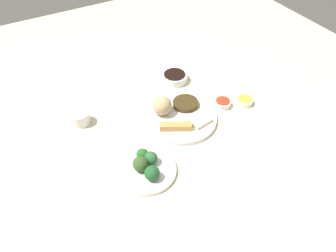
% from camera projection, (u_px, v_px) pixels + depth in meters
% --- Properties ---
extents(tabletop, '(2.20, 2.20, 0.02)m').
position_uv_depth(tabletop, '(166.00, 122.00, 1.30)').
color(tabletop, beige).
rests_on(tabletop, ground).
extents(main_plate, '(0.28, 0.28, 0.02)m').
position_uv_depth(main_plate, '(180.00, 118.00, 1.29)').
color(main_plate, white).
rests_on(main_plate, tabletop).
extents(rice_scoop, '(0.07, 0.07, 0.07)m').
position_uv_depth(rice_scoop, '(162.00, 105.00, 1.27)').
color(rice_scoop, tan).
rests_on(rice_scoop, main_plate).
extents(spring_roll, '(0.08, 0.12, 0.02)m').
position_uv_depth(spring_roll, '(175.00, 127.00, 1.22)').
color(spring_roll, '#D5984C').
rests_on(spring_roll, main_plate).
extents(crab_rangoon_wonton, '(0.08, 0.09, 0.01)m').
position_uv_depth(crab_rangoon_wonton, '(199.00, 119.00, 1.26)').
color(crab_rangoon_wonton, beige).
rests_on(crab_rangoon_wonton, main_plate).
extents(stir_fry_heap, '(0.10, 0.10, 0.02)m').
position_uv_depth(stir_fry_heap, '(186.00, 103.00, 1.33)').
color(stir_fry_heap, '#3E3015').
rests_on(stir_fry_heap, main_plate).
extents(broccoli_plate, '(0.20, 0.20, 0.01)m').
position_uv_depth(broccoli_plate, '(146.00, 170.00, 1.11)').
color(broccoli_plate, white).
rests_on(broccoli_plate, tabletop).
extents(broccoli_floret_0, '(0.05, 0.05, 0.05)m').
position_uv_depth(broccoli_floret_0, '(151.00, 158.00, 1.11)').
color(broccoli_floret_0, '#2A6534').
rests_on(broccoli_floret_0, broccoli_plate).
extents(broccoli_floret_1, '(0.05, 0.05, 0.05)m').
position_uv_depth(broccoli_floret_1, '(140.00, 164.00, 1.08)').
color(broccoli_floret_1, '#365627').
rests_on(broccoli_floret_1, broccoli_plate).
extents(broccoli_floret_2, '(0.05, 0.05, 0.05)m').
position_uv_depth(broccoli_floret_2, '(152.00, 173.00, 1.06)').
color(broccoli_floret_2, '#20592B').
rests_on(broccoli_floret_2, broccoli_plate).
extents(broccoli_floret_3, '(0.04, 0.04, 0.04)m').
position_uv_depth(broccoli_floret_3, '(142.00, 154.00, 1.12)').
color(broccoli_floret_3, '#206820').
rests_on(broccoli_floret_3, broccoli_plate).
extents(soy_sauce_bowl, '(0.11, 0.11, 0.03)m').
position_uv_depth(soy_sauce_bowl, '(175.00, 78.00, 1.46)').
color(soy_sauce_bowl, white).
rests_on(soy_sauce_bowl, tabletop).
extents(soy_sauce_bowl_liquid, '(0.09, 0.09, 0.00)m').
position_uv_depth(soy_sauce_bowl_liquid, '(175.00, 74.00, 1.45)').
color(soy_sauce_bowl_liquid, black).
rests_on(soy_sauce_bowl_liquid, soy_sauce_bowl).
extents(sauce_ramekin_hot_mustard, '(0.07, 0.07, 0.02)m').
position_uv_depth(sauce_ramekin_hot_mustard, '(244.00, 101.00, 1.36)').
color(sauce_ramekin_hot_mustard, white).
rests_on(sauce_ramekin_hot_mustard, tabletop).
extents(sauce_ramekin_hot_mustard_liquid, '(0.05, 0.05, 0.00)m').
position_uv_depth(sauce_ramekin_hot_mustard_liquid, '(245.00, 99.00, 1.35)').
color(sauce_ramekin_hot_mustard_liquid, yellow).
rests_on(sauce_ramekin_hot_mustard_liquid, sauce_ramekin_hot_mustard).
extents(sauce_ramekin_sweet_and_sour, '(0.07, 0.07, 0.02)m').
position_uv_depth(sauce_ramekin_sweet_and_sour, '(223.00, 103.00, 1.35)').
color(sauce_ramekin_sweet_and_sour, white).
rests_on(sauce_ramekin_sweet_and_sour, tabletop).
extents(sauce_ramekin_sweet_and_sour_liquid, '(0.05, 0.05, 0.00)m').
position_uv_depth(sauce_ramekin_sweet_and_sour_liquid, '(223.00, 101.00, 1.34)').
color(sauce_ramekin_sweet_and_sour_liquid, red).
rests_on(sauce_ramekin_sweet_and_sour_liquid, sauce_ramekin_sweet_and_sour).
extents(teacup, '(0.07, 0.07, 0.05)m').
position_uv_depth(teacup, '(80.00, 118.00, 1.26)').
color(teacup, white).
rests_on(teacup, tabletop).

